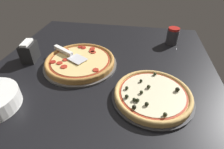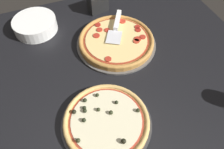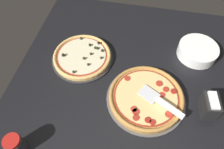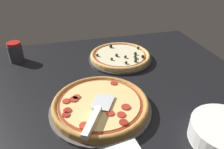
% 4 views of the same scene
% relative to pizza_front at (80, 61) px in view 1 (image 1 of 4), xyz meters
% --- Properties ---
extents(ground_plane, '(1.33, 1.16, 0.04)m').
position_rel_pizza_front_xyz_m(ground_plane, '(0.06, 0.12, -0.04)').
color(ground_plane, black).
extents(pizza_pan_front, '(0.39, 0.39, 0.01)m').
position_rel_pizza_front_xyz_m(pizza_pan_front, '(0.00, 0.00, -0.02)').
color(pizza_pan_front, '#565451').
rests_on(pizza_pan_front, ground_plane).
extents(pizza_front, '(0.36, 0.36, 0.03)m').
position_rel_pizza_front_xyz_m(pizza_front, '(0.00, 0.00, 0.00)').
color(pizza_front, '#B77F3D').
rests_on(pizza_front, pizza_pan_front).
extents(pizza_pan_back, '(0.34, 0.34, 0.01)m').
position_rel_pizza_front_xyz_m(pizza_pan_back, '(0.19, 0.38, -0.02)').
color(pizza_pan_back, '#2D2D30').
rests_on(pizza_pan_back, ground_plane).
extents(pizza_back, '(0.32, 0.32, 0.04)m').
position_rel_pizza_front_xyz_m(pizza_back, '(0.19, 0.38, -0.00)').
color(pizza_back, '#DBAD60').
rests_on(pizza_back, pizza_pan_back).
extents(serving_spatula, '(0.16, 0.23, 0.02)m').
position_rel_pizza_front_xyz_m(serving_spatula, '(-0.04, -0.09, 0.02)').
color(serving_spatula, silver).
rests_on(serving_spatula, pizza_front).
extents(parmesan_shaker, '(0.07, 0.07, 0.11)m').
position_rel_pizza_front_xyz_m(parmesan_shaker, '(-0.35, 0.50, 0.03)').
color(parmesan_shaker, '#333338').
rests_on(parmesan_shaker, ground_plane).
extents(napkin_holder, '(0.11, 0.08, 0.11)m').
position_rel_pizza_front_xyz_m(napkin_holder, '(-0.00, -0.29, 0.03)').
color(napkin_holder, black).
rests_on(napkin_holder, ground_plane).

